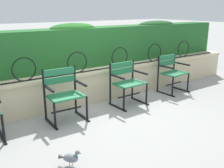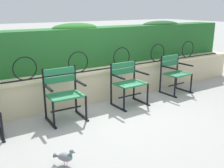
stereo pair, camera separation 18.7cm
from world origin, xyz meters
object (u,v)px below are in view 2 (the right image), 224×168
Objects in this scene: park_chair_rightmost at (175,73)px; pigeon_near_chairs at (65,157)px; park_chair_centre_left at (64,93)px; park_chair_centre_right at (128,82)px.

park_chair_rightmost is 3.41× the size of pigeon_near_chairs.
pigeon_near_chairs is at bearing -112.59° from park_chair_centre_left.
park_chair_rightmost is (1.34, 0.07, -0.00)m from park_chair_centre_right.
park_chair_rightmost is 3.53m from pigeon_near_chairs.
park_chair_rightmost reaches higher than pigeon_near_chairs.
pigeon_near_chairs is at bearing -156.88° from park_chair_rightmost.
park_chair_centre_right is at bearing -177.18° from park_chair_rightmost.
pigeon_near_chairs is (-1.89, -1.31, -0.35)m from park_chair_centre_right.
park_chair_centre_left is 2.68m from park_chair_rightmost.
park_chair_centre_left reaches higher than park_chair_centre_right.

